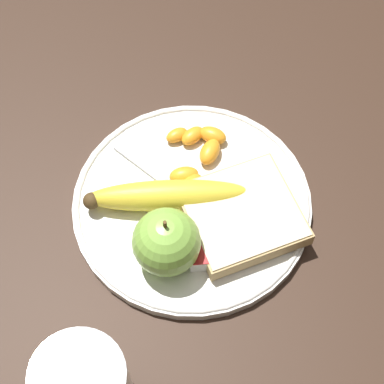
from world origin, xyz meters
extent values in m
plane|color=#332116|center=(0.00, 0.00, 0.00)|extent=(3.00, 3.00, 0.00)
cylinder|color=silver|center=(0.00, 0.00, 0.01)|extent=(0.26, 0.26, 0.01)
torus|color=silver|center=(0.00, 0.00, 0.01)|extent=(0.25, 0.25, 0.01)
sphere|color=#84BC47|center=(0.03, 0.06, 0.05)|extent=(0.07, 0.07, 0.07)
cylinder|color=brown|center=(0.03, 0.06, 0.08)|extent=(0.00, 0.00, 0.01)
ellipsoid|color=yellow|center=(0.02, 0.00, 0.03)|extent=(0.17, 0.04, 0.03)
sphere|color=#473319|center=(0.11, 0.00, 0.03)|extent=(0.02, 0.02, 0.02)
cube|color=tan|center=(-0.05, 0.03, 0.02)|extent=(0.14, 0.14, 0.02)
cube|color=beige|center=(-0.05, 0.03, 0.02)|extent=(0.13, 0.13, 0.02)
cube|color=#B2B2B7|center=(0.03, -0.03, 0.01)|extent=(0.10, 0.10, 0.00)
cube|color=#B2B2B7|center=(-0.03, 0.03, 0.01)|extent=(0.06, 0.06, 0.00)
cube|color=silver|center=(-0.01, 0.07, 0.02)|extent=(0.04, 0.03, 0.02)
cube|color=#B21E1E|center=(-0.01, 0.07, 0.03)|extent=(0.04, 0.03, 0.00)
ellipsoid|color=orange|center=(-0.02, -0.06, 0.02)|extent=(0.03, 0.04, 0.02)
ellipsoid|color=orange|center=(0.01, -0.08, 0.02)|extent=(0.03, 0.03, 0.01)
ellipsoid|color=orange|center=(-0.01, -0.08, 0.02)|extent=(0.03, 0.03, 0.02)
ellipsoid|color=orange|center=(0.01, -0.03, 0.02)|extent=(0.03, 0.02, 0.02)
ellipsoid|color=orange|center=(0.00, -0.01, 0.02)|extent=(0.04, 0.04, 0.02)
ellipsoid|color=orange|center=(-0.03, -0.08, 0.02)|extent=(0.04, 0.03, 0.02)
camera|label=1|loc=(0.03, 0.33, 0.61)|focal=60.00mm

